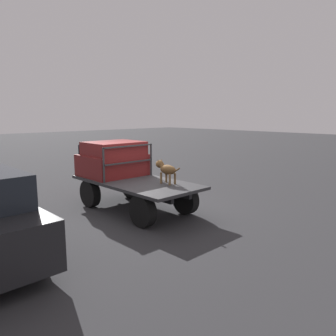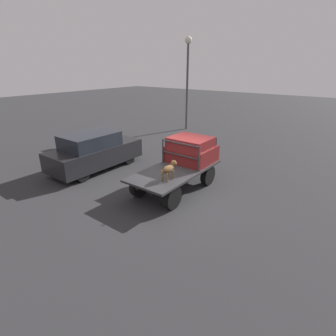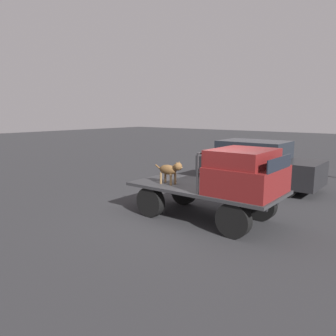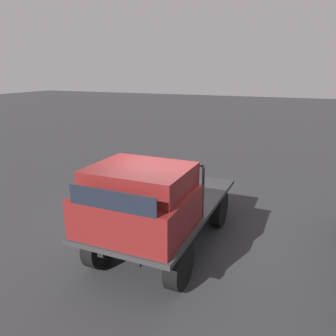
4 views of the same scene
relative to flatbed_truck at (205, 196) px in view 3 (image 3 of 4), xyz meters
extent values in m
plane|color=#2D2D30|center=(0.00, 0.00, -0.61)|extent=(80.00, 80.00, 0.00)
cylinder|color=black|center=(1.22, 0.76, -0.21)|extent=(0.80, 0.24, 0.80)
cylinder|color=black|center=(1.22, -0.76, -0.21)|extent=(0.80, 0.24, 0.80)
cylinder|color=black|center=(-1.22, 0.76, -0.21)|extent=(0.80, 0.24, 0.80)
cylinder|color=black|center=(-1.22, -0.76, -0.21)|extent=(0.80, 0.24, 0.80)
cube|color=black|center=(0.00, 0.32, 0.08)|extent=(3.61, 0.10, 0.18)
cube|color=black|center=(0.00, -0.32, 0.08)|extent=(3.61, 0.10, 0.18)
cube|color=#2D2D30|center=(0.00, 0.00, 0.21)|extent=(3.92, 1.84, 0.08)
cube|color=maroon|center=(1.14, 0.00, 0.57)|extent=(1.53, 1.72, 0.64)
cube|color=maroon|center=(1.03, 0.00, 1.09)|extent=(1.30, 1.58, 0.39)
cube|color=black|center=(1.90, 0.00, 1.03)|extent=(0.02, 1.41, 0.29)
cube|color=#2D2D30|center=(0.31, 0.84, 0.73)|extent=(0.04, 0.04, 0.97)
cube|color=#2D2D30|center=(0.31, -0.84, 0.73)|extent=(0.04, 0.04, 0.97)
cube|color=#2D2D30|center=(0.31, 0.00, 1.20)|extent=(0.04, 1.68, 0.04)
cube|color=#2D2D30|center=(0.31, 0.00, 0.73)|extent=(0.04, 1.68, 0.04)
cylinder|color=brown|center=(-0.77, -0.27, 0.40)|extent=(0.06, 0.06, 0.30)
cylinder|color=brown|center=(-0.77, -0.46, 0.40)|extent=(0.06, 0.06, 0.30)
cylinder|color=brown|center=(-1.10, -0.27, 0.40)|extent=(0.06, 0.06, 0.30)
cylinder|color=brown|center=(-1.10, -0.46, 0.40)|extent=(0.06, 0.06, 0.30)
ellipsoid|color=brown|center=(-0.94, -0.36, 0.63)|extent=(0.54, 0.26, 0.26)
sphere|color=brown|center=(-0.79, -0.36, 0.59)|extent=(0.12, 0.12, 0.12)
cylinder|color=brown|center=(-0.71, -0.36, 0.70)|extent=(0.18, 0.14, 0.18)
sphere|color=brown|center=(-0.60, -0.36, 0.75)|extent=(0.21, 0.21, 0.21)
cone|color=brown|center=(-0.51, -0.36, 0.73)|extent=(0.12, 0.12, 0.12)
cone|color=brown|center=(-0.61, -0.31, 0.84)|extent=(0.06, 0.08, 0.10)
cone|color=brown|center=(-0.61, -0.42, 0.84)|extent=(0.06, 0.08, 0.10)
cylinder|color=brown|center=(-1.26, -0.36, 0.66)|extent=(0.23, 0.04, 0.16)
cylinder|color=black|center=(0.99, 5.09, -0.31)|extent=(0.60, 0.20, 0.60)
cylinder|color=black|center=(0.99, 3.52, -0.31)|extent=(0.60, 0.20, 0.60)
cylinder|color=black|center=(-1.70, 5.09, -0.31)|extent=(0.60, 0.20, 0.60)
cylinder|color=black|center=(-1.70, 3.52, -0.31)|extent=(0.60, 0.20, 0.60)
cube|color=black|center=(-0.36, 4.31, 0.07)|extent=(4.34, 1.84, 0.85)
cube|color=#1E232B|center=(-0.57, 4.31, 0.80)|extent=(2.39, 1.66, 0.62)
camera|label=1|loc=(-7.16, 5.59, 2.12)|focal=35.00mm
camera|label=2|loc=(-7.53, -5.37, 3.92)|focal=28.00mm
camera|label=3|loc=(4.36, -7.10, 2.13)|focal=35.00mm
camera|label=4|loc=(5.47, 2.41, 2.77)|focal=35.00mm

